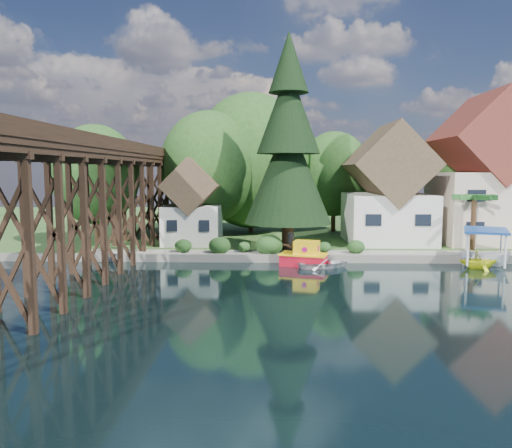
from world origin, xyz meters
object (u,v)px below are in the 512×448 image
(trestle_bridge, at_px, (103,196))
(boat_canopy, at_px, (485,250))
(boat_white_a, at_px, (324,262))
(conifer, at_px, (288,146))
(boat_yellow, at_px, (478,259))
(shed, at_px, (192,207))
(house_left, at_px, (388,193))
(house_center, at_px, (484,179))
(tugboat, at_px, (304,256))
(palm_tree, at_px, (474,199))

(trestle_bridge, height_order, boat_canopy, trestle_bridge)
(boat_white_a, bearing_deg, conifer, 9.34)
(boat_white_a, height_order, boat_yellow, boat_yellow)
(conifer, bearing_deg, trestle_bridge, -154.58)
(shed, bearing_deg, house_left, 4.77)
(house_center, height_order, boat_white_a, house_center)
(house_left, distance_m, shed, 18.11)
(house_left, bearing_deg, trestle_bridge, -154.79)
(house_center, bearing_deg, boat_white_a, -146.72)
(conifer, relative_size, boat_yellow, 6.58)
(trestle_bridge, bearing_deg, house_left, 25.21)
(tugboat, relative_size, boat_canopy, 0.75)
(house_left, height_order, tugboat, house_left)
(palm_tree, xyz_separation_m, boat_white_a, (-13.11, -5.55, -4.41))
(trestle_bridge, xyz_separation_m, boat_canopy, (28.20, 1.64, -4.14))
(shed, xyz_separation_m, boat_white_a, (11.08, -8.45, -3.42))
(boat_white_a, bearing_deg, boat_yellow, -105.77)
(shed, relative_size, tugboat, 2.03)
(tugboat, distance_m, boat_white_a, 1.58)
(conifer, bearing_deg, shed, 161.49)
(palm_tree, bearing_deg, tugboat, -161.22)
(trestle_bridge, bearing_deg, house_center, 19.49)
(palm_tree, bearing_deg, boat_yellow, -107.66)
(palm_tree, height_order, boat_canopy, palm_tree)
(house_center, xyz_separation_m, boat_yellow, (-4.64, -10.63, -5.69))
(shed, height_order, conifer, conifer)
(house_center, height_order, boat_canopy, house_center)
(boat_yellow, bearing_deg, house_center, -23.56)
(tugboat, relative_size, boat_yellow, 1.41)
(trestle_bridge, relative_size, boat_white_a, 11.24)
(house_left, bearing_deg, boat_yellow, -66.70)
(conifer, relative_size, tugboat, 4.67)
(boat_yellow, bearing_deg, boat_canopy, -41.66)
(house_left, distance_m, conifer, 11.15)
(conifer, bearing_deg, house_center, 14.82)
(palm_tree, bearing_deg, trestle_bridge, -167.57)
(trestle_bridge, relative_size, house_center, 3.18)
(palm_tree, xyz_separation_m, boat_yellow, (-1.82, -5.73, -4.10))
(house_center, relative_size, shed, 1.77)
(house_left, relative_size, tugboat, 2.85)
(tugboat, height_order, boat_white_a, tugboat)
(house_center, bearing_deg, conifer, -165.18)
(conifer, bearing_deg, tugboat, -77.63)
(shed, xyz_separation_m, boat_yellow, (22.36, -8.63, -3.10))
(house_left, xyz_separation_m, conifer, (-9.42, -4.37, 4.07))
(conifer, height_order, palm_tree, conifer)
(conifer, bearing_deg, boat_yellow, -22.67)
(trestle_bridge, distance_m, shed, 10.69)
(boat_yellow, bearing_deg, palm_tree, -17.65)
(house_left, xyz_separation_m, boat_yellow, (4.36, -10.13, -4.41))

